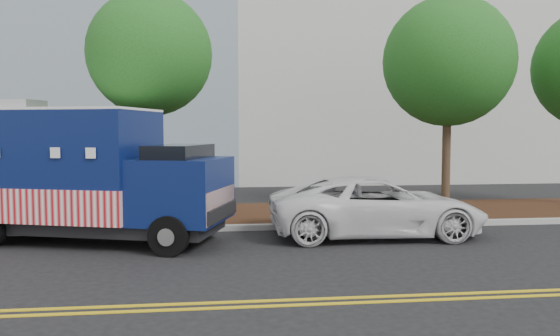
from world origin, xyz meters
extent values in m
plane|color=black|center=(0.00, 0.00, 0.00)|extent=(120.00, 120.00, 0.00)
cube|color=#9E9E99|center=(0.00, 1.40, 0.07)|extent=(120.00, 0.18, 0.15)
cube|color=black|center=(0.00, 3.50, 0.07)|extent=(120.00, 4.00, 0.15)
cube|color=gold|center=(0.00, -4.45, 0.01)|extent=(120.00, 0.10, 0.01)
cube|color=gold|center=(0.00, -4.70, 0.01)|extent=(120.00, 0.10, 0.01)
cylinder|color=#38281C|center=(-0.78, 2.60, 1.89)|extent=(0.26, 0.26, 3.78)
sphere|color=#175418|center=(-0.78, 2.60, 4.61)|extent=(3.32, 3.32, 3.32)
cylinder|color=#38281C|center=(8.08, 3.71, 1.84)|extent=(0.26, 0.26, 3.68)
sphere|color=#175418|center=(8.08, 3.71, 4.68)|extent=(3.98, 3.98, 3.98)
cube|color=black|center=(-1.81, 0.36, 0.42)|extent=(5.93, 3.52, 0.28)
cube|color=#0A174B|center=(-2.67, 0.64, 1.81)|extent=(4.71, 3.47, 2.41)
cube|color=#B30B14|center=(-2.67, 0.64, 0.95)|extent=(4.77, 3.54, 0.75)
cube|color=white|center=(-2.67, 0.64, 3.03)|extent=(4.71, 3.47, 0.06)
cube|color=#B7B7BA|center=(-3.53, 0.91, 3.16)|extent=(1.01, 1.01, 0.22)
cube|color=#0A174B|center=(0.20, -0.28, 1.25)|extent=(2.37, 2.60, 1.40)
cube|color=black|center=(0.15, -0.26, 1.93)|extent=(1.55, 2.17, 0.65)
cube|color=black|center=(1.08, -0.55, 0.78)|extent=(0.68, 1.94, 0.30)
cube|color=#B7B7BA|center=(-2.02, 1.68, 1.86)|extent=(1.73, 0.58, 1.10)
cube|color=#E3AE0B|center=(-3.74, 2.23, 2.36)|extent=(1.15, 0.38, 0.45)
cylinder|color=black|center=(-0.01, -1.28, 0.42)|extent=(0.89, 0.52, 0.84)
cylinder|color=black|center=(0.61, 0.67, 0.42)|extent=(0.89, 0.52, 0.84)
cylinder|color=black|center=(-3.41, 1.94, 0.42)|extent=(0.89, 0.52, 0.84)
imported|color=silver|center=(4.82, 0.27, 0.72)|extent=(5.25, 2.52, 1.44)
camera|label=1|loc=(0.92, -12.47, 2.58)|focal=35.00mm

